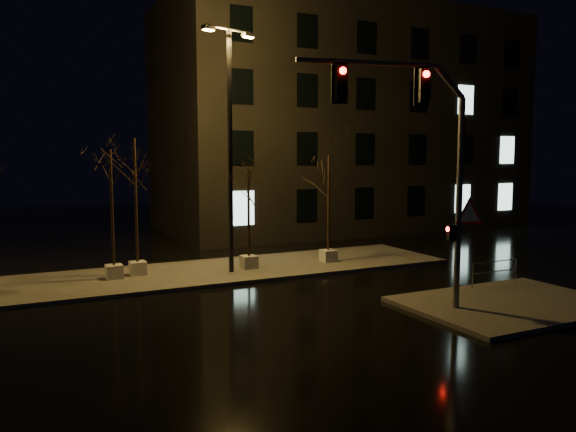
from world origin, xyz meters
TOP-DOWN VIEW (x-y plane):
  - ground at (0.00, 0.00)m, footprint 90.00×90.00m
  - median at (0.00, 6.00)m, footprint 22.00×5.00m
  - sidewalk_corner at (7.50, -3.50)m, footprint 7.00×5.00m
  - building at (14.00, 18.00)m, footprint 25.00×12.00m
  - tree_1 at (-3.89, 6.21)m, footprint 1.80×1.80m
  - tree_2 at (-2.89, 6.51)m, footprint 1.80×1.80m
  - tree_3 at (1.79, 5.75)m, footprint 1.80×1.80m
  - tree_4 at (5.69, 5.54)m, footprint 1.80×1.80m
  - traffic_signal_mast at (4.14, -2.97)m, footprint 6.21×1.44m
  - streetlight_main at (0.81, 5.34)m, footprint 2.49×0.98m
  - guard_rail_a at (8.88, -1.50)m, footprint 2.20×0.11m

SIDE VIEW (x-z plane):
  - ground at x=0.00m, z-range 0.00..0.00m
  - median at x=0.00m, z-range 0.00..0.15m
  - sidewalk_corner at x=7.50m, z-range 0.00..0.15m
  - guard_rail_a at x=8.88m, z-range 0.29..1.25m
  - tree_3 at x=1.79m, z-range 1.32..5.83m
  - tree_4 at x=5.69m, z-range 1.46..6.54m
  - tree_1 at x=-3.89m, z-range 1.52..6.83m
  - tree_2 at x=-2.89m, z-range 1.64..7.42m
  - traffic_signal_mast at x=4.14m, z-range 1.36..9.10m
  - streetlight_main at x=0.81m, z-range 0.93..11.03m
  - building at x=14.00m, z-range 0.00..15.00m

